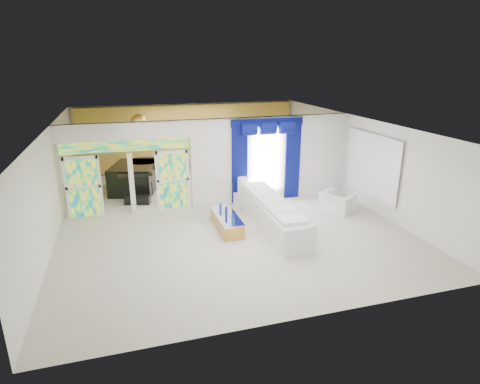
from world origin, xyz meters
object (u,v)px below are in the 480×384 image
object	(u,v)px
white_sofa	(272,215)
armchair	(337,202)
grand_piano	(135,178)
console_table	(251,198)
coffee_table	(227,222)

from	to	relation	value
white_sofa	armchair	xyz separation A→B (m)	(2.56, 0.60, -0.06)
armchair	grand_piano	distance (m)	7.71
console_table	grand_piano	distance (m)	4.73
coffee_table	console_table	xyz separation A→B (m)	(1.38, 1.87, -0.01)
white_sofa	armchair	world-z (taller)	white_sofa
console_table	armchair	distance (m)	2.99
grand_piano	coffee_table	bearing A→B (deg)	-45.14
armchair	grand_piano	size ratio (longest dim) A/B	0.50
console_table	armchair	bearing A→B (deg)	-31.91
white_sofa	armchair	size ratio (longest dim) A/B	4.00
coffee_table	armchair	xyz separation A→B (m)	(3.91, 0.30, 0.13)
white_sofa	grand_piano	size ratio (longest dim) A/B	1.99
white_sofa	armchair	distance (m)	2.63
console_table	armchair	size ratio (longest dim) A/B	1.17
grand_piano	white_sofa	bearing A→B (deg)	-35.46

